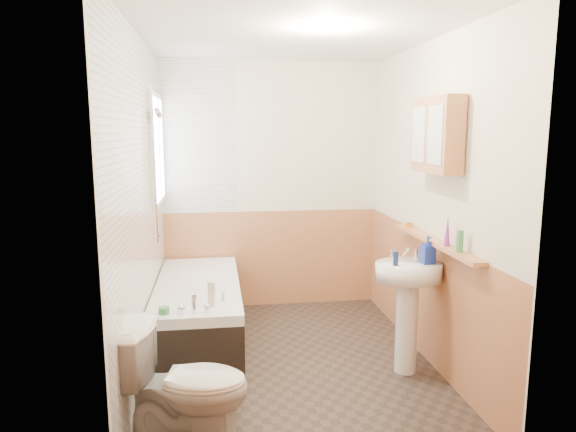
# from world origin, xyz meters

# --- Properties ---
(floor) EXTENTS (2.80, 2.80, 0.00)m
(floor) POSITION_xyz_m (0.00, 0.00, 0.00)
(floor) COLOR #2A221E
(floor) RESTS_ON ground
(ceiling) EXTENTS (2.80, 2.80, 0.00)m
(ceiling) POSITION_xyz_m (0.00, 0.00, 2.50)
(ceiling) COLOR white
(ceiling) RESTS_ON ground
(wall_back) EXTENTS (2.20, 0.02, 2.50)m
(wall_back) POSITION_xyz_m (0.00, 1.41, 1.25)
(wall_back) COLOR beige
(wall_back) RESTS_ON ground
(wall_front) EXTENTS (2.20, 0.02, 2.50)m
(wall_front) POSITION_xyz_m (0.00, -1.41, 1.25)
(wall_front) COLOR beige
(wall_front) RESTS_ON ground
(wall_left) EXTENTS (0.02, 2.80, 2.50)m
(wall_left) POSITION_xyz_m (-1.11, 0.00, 1.25)
(wall_left) COLOR beige
(wall_left) RESTS_ON ground
(wall_right) EXTENTS (0.02, 2.80, 2.50)m
(wall_right) POSITION_xyz_m (1.11, 0.00, 1.25)
(wall_right) COLOR beige
(wall_right) RESTS_ON ground
(wainscot_right) EXTENTS (0.01, 2.80, 1.00)m
(wainscot_right) POSITION_xyz_m (1.09, 0.00, 0.50)
(wainscot_right) COLOR #C47D50
(wainscot_right) RESTS_ON wall_right
(wainscot_front) EXTENTS (2.20, 0.01, 1.00)m
(wainscot_front) POSITION_xyz_m (0.00, -1.39, 0.50)
(wainscot_front) COLOR #C47D50
(wainscot_front) RESTS_ON wall_front
(wainscot_back) EXTENTS (2.20, 0.01, 1.00)m
(wainscot_back) POSITION_xyz_m (0.00, 1.39, 0.50)
(wainscot_back) COLOR #C47D50
(wainscot_back) RESTS_ON wall_back
(tile_cladding_left) EXTENTS (0.01, 2.80, 2.50)m
(tile_cladding_left) POSITION_xyz_m (-1.09, 0.00, 1.25)
(tile_cladding_left) COLOR white
(tile_cladding_left) RESTS_ON wall_left
(tile_return_back) EXTENTS (0.75, 0.01, 1.50)m
(tile_return_back) POSITION_xyz_m (-0.73, 1.39, 1.75)
(tile_return_back) COLOR white
(tile_return_back) RESTS_ON wall_back
(window) EXTENTS (0.03, 0.79, 0.99)m
(window) POSITION_xyz_m (-1.06, 0.95, 1.65)
(window) COLOR white
(window) RESTS_ON wall_left
(bathtub) EXTENTS (0.70, 1.72, 0.67)m
(bathtub) POSITION_xyz_m (-0.73, 0.50, 0.28)
(bathtub) COLOR black
(bathtub) RESTS_ON floor
(shower_riser) EXTENTS (0.11, 0.08, 1.26)m
(shower_riser) POSITION_xyz_m (-1.04, 0.48, 1.64)
(shower_riser) COLOR silver
(shower_riser) RESTS_ON wall_left
(toilet) EXTENTS (0.81, 0.55, 0.73)m
(toilet) POSITION_xyz_m (-0.76, -1.00, 0.36)
(toilet) COLOR white
(toilet) RESTS_ON floor
(sink) EXTENTS (0.50, 0.40, 0.96)m
(sink) POSITION_xyz_m (0.84, -0.28, 0.61)
(sink) COLOR white
(sink) RESTS_ON floor
(pine_shelf) EXTENTS (0.10, 1.36, 0.03)m
(pine_shelf) POSITION_xyz_m (1.04, -0.26, 1.00)
(pine_shelf) COLOR #C47D50
(pine_shelf) RESTS_ON wall_right
(medicine_cabinet) EXTENTS (0.15, 0.59, 0.54)m
(medicine_cabinet) POSITION_xyz_m (1.01, -0.27, 1.78)
(medicine_cabinet) COLOR #C47D50
(medicine_cabinet) RESTS_ON wall_right
(foam_can) EXTENTS (0.05, 0.05, 0.15)m
(foam_can) POSITION_xyz_m (1.04, -0.66, 1.09)
(foam_can) COLOR #388447
(foam_can) RESTS_ON pine_shelf
(green_bottle) EXTENTS (0.06, 0.06, 0.22)m
(green_bottle) POSITION_xyz_m (1.04, -0.46, 1.12)
(green_bottle) COLOR purple
(green_bottle) RESTS_ON pine_shelf
(black_jar) EXTENTS (0.07, 0.07, 0.04)m
(black_jar) POSITION_xyz_m (1.04, 0.26, 1.03)
(black_jar) COLOR orange
(black_jar) RESTS_ON pine_shelf
(soap_bottle) EXTENTS (0.11, 0.21, 0.09)m
(soap_bottle) POSITION_xyz_m (0.97, -0.31, 0.90)
(soap_bottle) COLOR #19339E
(soap_bottle) RESTS_ON sink
(clear_bottle) EXTENTS (0.04, 0.04, 0.11)m
(clear_bottle) POSITION_xyz_m (0.72, -0.34, 0.90)
(clear_bottle) COLOR navy
(clear_bottle) RESTS_ON sink
(blue_gel) EXTENTS (0.06, 0.05, 0.19)m
(blue_gel) POSITION_xyz_m (-0.61, -0.13, 0.63)
(blue_gel) COLOR silver
(blue_gel) RESTS_ON bathtub
(cream_jar) EXTENTS (0.09, 0.09, 0.05)m
(cream_jar) POSITION_xyz_m (-0.94, -0.24, 0.56)
(cream_jar) COLOR #388447
(cream_jar) RESTS_ON bathtub
(orange_bottle) EXTENTS (0.03, 0.03, 0.08)m
(orange_bottle) POSITION_xyz_m (-0.52, -0.02, 0.57)
(orange_bottle) COLOR silver
(orange_bottle) RESTS_ON bathtub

